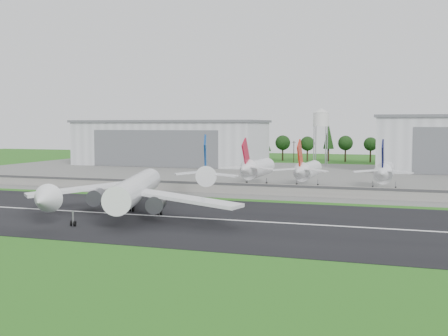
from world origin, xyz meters
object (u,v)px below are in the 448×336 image
(parked_jet_red_b, at_px, (307,170))
(parked_jet_red_a, at_px, (255,168))
(parked_jet_navy, at_px, (384,172))
(main_airliner, at_px, (135,194))

(parked_jet_red_b, bearing_deg, parked_jet_red_a, 179.86)
(parked_jet_red_a, relative_size, parked_jet_navy, 1.00)
(parked_jet_red_a, relative_size, parked_jet_red_b, 1.00)
(main_airliner, distance_m, parked_jet_red_b, 72.47)
(parked_jet_red_a, distance_m, parked_jet_navy, 41.74)
(parked_jet_red_a, bearing_deg, parked_jet_red_b, -0.14)
(parked_jet_navy, bearing_deg, parked_jet_red_b, -179.94)
(parked_jet_red_b, bearing_deg, parked_jet_navy, 0.06)
(parked_jet_red_b, xyz_separation_m, parked_jet_navy, (24.44, 0.02, 0.14))
(parked_jet_red_b, height_order, parked_jet_navy, parked_jet_navy)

